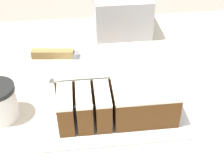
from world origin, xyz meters
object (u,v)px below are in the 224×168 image
(knife, at_px, (65,55))
(storage_box, at_px, (121,13))
(cake_board, at_px, (112,98))
(cake, at_px, (113,83))

(knife, distance_m, storage_box, 0.37)
(cake_board, height_order, storage_box, storage_box)
(cake, relative_size, knife, 0.95)
(cake_board, height_order, knife, knife)
(cake, xyz_separation_m, storage_box, (0.08, 0.38, 0.02))
(cake, height_order, storage_box, storage_box)
(storage_box, bearing_deg, cake_board, -101.62)
(knife, height_order, storage_box, storage_box)
(cake_board, bearing_deg, knife, 147.42)
(cake_board, xyz_separation_m, storage_box, (0.08, 0.39, 0.07))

